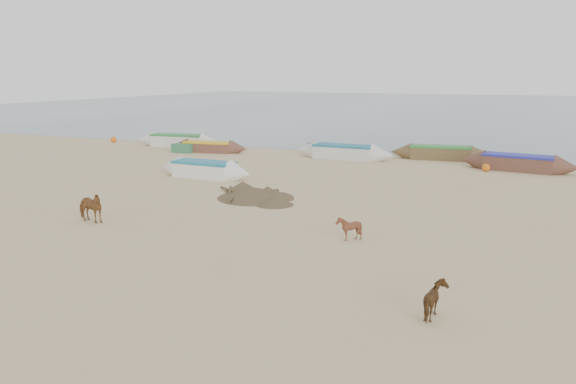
# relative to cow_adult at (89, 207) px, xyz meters

# --- Properties ---
(ground) EXTENTS (140.00, 140.00, 0.00)m
(ground) POSITION_rel_cow_adult_xyz_m (6.40, -0.61, -0.57)
(ground) COLOR tan
(ground) RESTS_ON ground
(sea) EXTENTS (160.00, 160.00, 0.00)m
(sea) POSITION_rel_cow_adult_xyz_m (6.40, 81.39, -0.56)
(sea) COLOR slate
(sea) RESTS_ON ground
(cow_adult) EXTENTS (1.41, 0.78, 1.13)m
(cow_adult) POSITION_rel_cow_adult_xyz_m (0.00, 0.00, 0.00)
(cow_adult) COLOR brown
(cow_adult) RESTS_ON ground
(calf_front) EXTENTS (0.75, 0.67, 0.81)m
(calf_front) POSITION_rel_cow_adult_xyz_m (9.34, 1.52, -0.16)
(calf_front) COLOR #5A2E1C
(calf_front) RESTS_ON ground
(calf_right) EXTENTS (0.95, 1.01, 0.82)m
(calf_right) POSITION_rel_cow_adult_xyz_m (12.87, -3.42, -0.16)
(calf_right) COLOR #54361B
(calf_right) RESTS_ON ground
(near_canoe) EXTENTS (5.55, 1.54, 0.86)m
(near_canoe) POSITION_rel_cow_adult_xyz_m (-0.92, 9.42, -0.14)
(near_canoe) COLOR white
(near_canoe) RESTS_ON ground
(debris_pile) EXTENTS (4.14, 4.14, 0.46)m
(debris_pile) POSITION_rel_cow_adult_xyz_m (3.71, 6.08, -0.34)
(debris_pile) COLOR brown
(debris_pile) RESTS_ON ground
(waterline_canoes) EXTENTS (47.68, 4.69, 0.93)m
(waterline_canoes) POSITION_rel_cow_adult_xyz_m (9.52, 19.12, -0.13)
(waterline_canoes) COLOR silver
(waterline_canoes) RESTS_ON ground
(beach_clutter) EXTENTS (43.51, 5.60, 0.64)m
(beach_clutter) POSITION_rel_cow_adult_xyz_m (10.48, 19.16, -0.27)
(beach_clutter) COLOR #306C49
(beach_clutter) RESTS_ON ground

